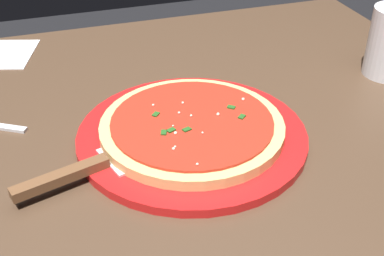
# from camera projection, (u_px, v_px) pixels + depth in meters

# --- Properties ---
(restaurant_table) EXTENTS (1.02, 0.86, 0.73)m
(restaurant_table) POSITION_uv_depth(u_px,v_px,m) (193.00, 184.00, 0.88)
(restaurant_table) COLOR black
(restaurant_table) RESTS_ON ground_plane
(serving_plate) EXTENTS (0.34, 0.34, 0.01)m
(serving_plate) POSITION_uv_depth(u_px,v_px,m) (192.00, 135.00, 0.76)
(serving_plate) COLOR red
(serving_plate) RESTS_ON restaurant_table
(pizza) EXTENTS (0.27, 0.27, 0.02)m
(pizza) POSITION_uv_depth(u_px,v_px,m) (192.00, 126.00, 0.75)
(pizza) COLOR #DBB26B
(pizza) RESTS_ON serving_plate
(pizza_server) EXTENTS (0.22, 0.10, 0.01)m
(pizza_server) POSITION_uv_depth(u_px,v_px,m) (90.00, 168.00, 0.67)
(pizza_server) COLOR silver
(pizza_server) RESTS_ON serving_plate
(napkin_folded_right) EXTENTS (0.15, 0.16, 0.00)m
(napkin_folded_right) POSITION_uv_depth(u_px,v_px,m) (3.00, 54.00, 1.00)
(napkin_folded_right) COLOR white
(napkin_folded_right) RESTS_ON restaurant_table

